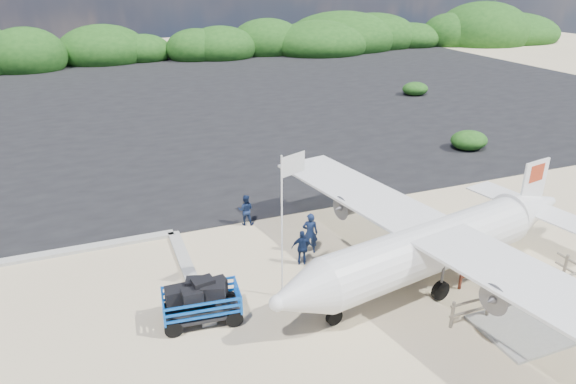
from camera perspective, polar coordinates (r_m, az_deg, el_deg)
name	(u,v)px	position (r m, az deg, el deg)	size (l,w,h in m)	color
ground	(309,270)	(20.70, 2.32, -8.68)	(160.00, 160.00, 0.00)	beige
asphalt_apron	(175,103)	(47.84, -12.42, 9.59)	(90.00, 50.00, 0.04)	#B2B2B2
lagoon	(66,298)	(20.75, -23.40, -10.77)	(9.00, 7.00, 0.40)	#B2B2B2
walkway_pad	(531,327)	(19.54, 25.37, -13.45)	(3.50, 2.50, 0.10)	#B2B2B2
vegetation_band	(141,61)	(72.21, -15.97, 13.79)	(124.00, 8.00, 4.40)	#B2B2B2
fence	(520,307)	(20.39, 24.37, -11.60)	(6.40, 2.00, 1.10)	#B2B2B2
baggage_cart	(203,321)	(18.28, -9.43, -13.92)	(2.79, 1.59, 1.39)	blue
flagpole	(282,296)	(19.23, -0.64, -11.46)	(1.09, 0.46, 5.47)	white
signboard	(473,284)	(21.08, 19.83, -9.59)	(1.58, 0.15, 1.30)	maroon
crew_a	(310,233)	(21.52, 2.48, -4.57)	(0.66, 0.43, 1.81)	#122045
crew_b	(246,210)	(23.96, -4.72, -2.00)	(0.72, 0.56, 1.49)	#122045
crew_c	(302,248)	(20.74, 1.60, -6.20)	(0.87, 0.36, 1.49)	#122045
aircraft_large	(409,118)	(43.20, 13.28, 8.04)	(16.82, 16.82, 5.05)	#B2B2B2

